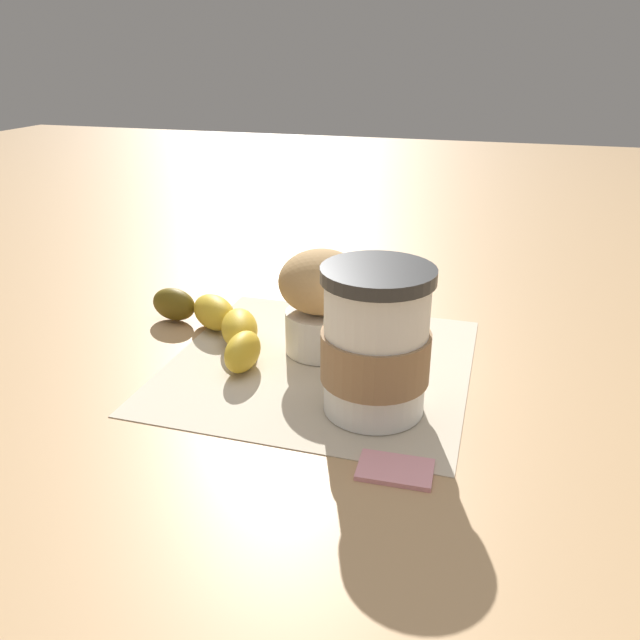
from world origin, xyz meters
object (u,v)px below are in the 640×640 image
object	(u,v)px
coffee_cup	(376,344)
banana	(218,322)
sugar_packet	(395,468)
muffin	(321,298)

from	to	relation	value
coffee_cup	banana	bearing A→B (deg)	-25.71
coffee_cup	banana	distance (m)	0.19
banana	sugar_packet	size ratio (longest dim) A/B	3.00
muffin	sugar_packet	size ratio (longest dim) A/B	1.92
banana	coffee_cup	bearing A→B (deg)	154.29
coffee_cup	banana	xyz separation A→B (m)	(0.17, -0.08, -0.04)
coffee_cup	muffin	distance (m)	0.11
coffee_cup	banana	size ratio (longest dim) A/B	0.77
muffin	coffee_cup	bearing A→B (deg)	128.14
muffin	sugar_packet	distance (m)	0.19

